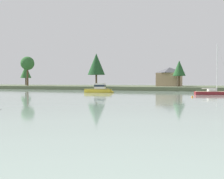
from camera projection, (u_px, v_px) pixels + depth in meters
far_shore_bank at (192, 88)px, 97.45m from camera, size 242.91×41.86×1.08m
cruiser_yellow at (101, 90)px, 68.32m from camera, size 7.45×3.37×3.92m
sailboat_maroon at (214, 94)px, 57.28m from camera, size 7.59×4.34×10.56m
mooring_buoy_orange at (192, 97)px, 47.77m from camera, size 0.33×0.33×0.38m
shore_tree_center_right at (96, 64)px, 92.89m from camera, size 5.62×5.62×10.65m
shore_tree_left at (26, 71)px, 125.24m from camera, size 4.68×4.68×8.89m
shore_tree_inland_c at (179, 68)px, 91.03m from camera, size 4.02×4.02×8.30m
shore_tree_inland_a at (27, 64)px, 110.47m from camera, size 5.20×5.20×11.20m
cottage_near_water at (169, 76)px, 97.91m from camera, size 7.60×9.81×6.40m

